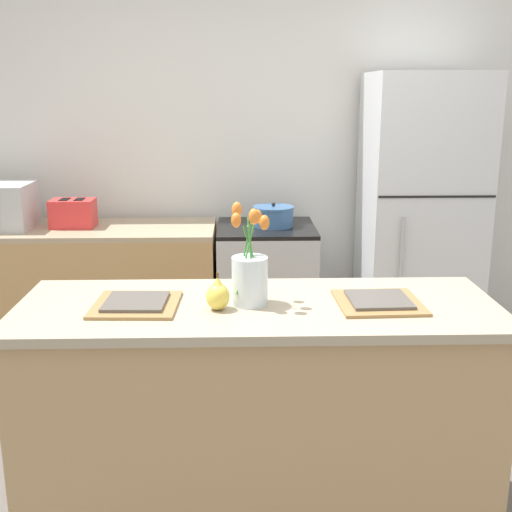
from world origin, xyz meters
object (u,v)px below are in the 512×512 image
at_px(pear_figurine, 218,295).
at_px(cooking_pot, 273,216).
at_px(stove_range, 266,295).
at_px(flower_vase, 250,274).
at_px(plate_setting_left, 136,304).
at_px(toaster, 73,213).
at_px(refrigerator, 419,223).
at_px(plate_setting_right, 379,301).

relative_size(pear_figurine, cooking_pot, 0.56).
height_order(stove_range, cooking_pot, cooking_pot).
distance_m(flower_vase, plate_setting_left, 0.43).
bearing_deg(plate_setting_left, toaster, 111.19).
bearing_deg(refrigerator, stove_range, -179.96).
distance_m(flower_vase, pear_figurine, 0.14).
relative_size(stove_range, flower_vase, 2.36).
bearing_deg(toaster, flower_vase, -56.88).
xyz_separation_m(plate_setting_right, toaster, (-1.53, 1.63, 0.04)).
xyz_separation_m(flower_vase, plate_setting_left, (-0.42, -0.01, -0.11)).
xyz_separation_m(stove_range, cooking_pot, (0.04, 0.00, 0.51)).
xyz_separation_m(plate_setting_left, plate_setting_right, (0.90, 0.00, 0.00)).
bearing_deg(plate_setting_left, stove_range, 71.15).
bearing_deg(cooking_pot, flower_vase, -96.20).
height_order(refrigerator, plate_setting_left, refrigerator).
distance_m(flower_vase, cooking_pot, 1.61).
distance_m(flower_vase, plate_setting_right, 0.49).
height_order(flower_vase, pear_figurine, flower_vase).
bearing_deg(cooking_pot, refrigerator, 0.02).
relative_size(flower_vase, cooking_pot, 1.49).
bearing_deg(refrigerator, toaster, 179.69).
bearing_deg(toaster, cooking_pot, -0.56).
bearing_deg(plate_setting_right, cooking_pot, 100.77).
bearing_deg(toaster, plate_setting_right, -46.70).
relative_size(stove_range, cooking_pot, 3.51).
bearing_deg(flower_vase, pear_figurine, -152.83).
bearing_deg(toaster, stove_range, -0.60).
height_order(plate_setting_right, toaster, toaster).
xyz_separation_m(refrigerator, pear_figurine, (-1.20, -1.66, 0.08)).
relative_size(refrigerator, plate_setting_left, 5.67).
distance_m(plate_setting_right, cooking_pot, 1.64).
bearing_deg(plate_setting_right, refrigerator, 69.64).
bearing_deg(cooking_pot, plate_setting_left, -110.23).
height_order(plate_setting_left, toaster, toaster).
xyz_separation_m(refrigerator, cooking_pot, (-0.91, -0.00, 0.05)).
height_order(refrigerator, flower_vase, refrigerator).
bearing_deg(plate_setting_right, plate_setting_left, 180.00).
distance_m(stove_range, plate_setting_left, 1.78).
bearing_deg(toaster, refrigerator, -0.31).
xyz_separation_m(stove_range, toaster, (-1.18, 0.01, 0.53)).
relative_size(plate_setting_left, toaster, 1.14).
bearing_deg(pear_figurine, refrigerator, 54.21).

